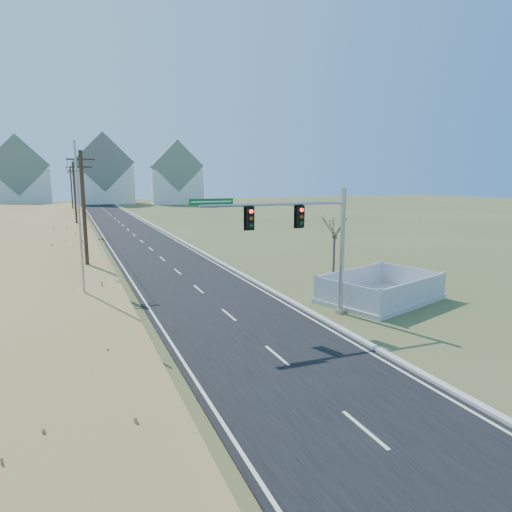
{
  "coord_description": "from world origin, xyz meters",
  "views": [
    {
      "loc": [
        -7.56,
        -18.01,
        7.3
      ],
      "look_at": [
        0.95,
        2.52,
        3.4
      ],
      "focal_mm": 32.0,
      "sensor_mm": 36.0,
      "label": 1
    }
  ],
  "objects_px": {
    "traffic_signal_mast": "(311,238)",
    "open_sign": "(377,304)",
    "bare_tree": "(335,226)",
    "fence_enclosure": "(380,296)",
    "flagpole": "(81,248)"
  },
  "relations": [
    {
      "from": "traffic_signal_mast",
      "to": "open_sign",
      "type": "height_order",
      "value": "traffic_signal_mast"
    },
    {
      "from": "bare_tree",
      "to": "open_sign",
      "type": "bearing_deg",
      "value": -99.81
    },
    {
      "from": "fence_enclosure",
      "to": "flagpole",
      "type": "relative_size",
      "value": 0.88
    },
    {
      "from": "fence_enclosure",
      "to": "bare_tree",
      "type": "bearing_deg",
      "value": 74.49
    },
    {
      "from": "fence_enclosure",
      "to": "bare_tree",
      "type": "relative_size",
      "value": 1.62
    },
    {
      "from": "open_sign",
      "to": "traffic_signal_mast",
      "type": "bearing_deg",
      "value": -168.86
    },
    {
      "from": "fence_enclosure",
      "to": "flagpole",
      "type": "distance_m",
      "value": 17.01
    },
    {
      "from": "open_sign",
      "to": "flagpole",
      "type": "height_order",
      "value": "flagpole"
    },
    {
      "from": "traffic_signal_mast",
      "to": "open_sign",
      "type": "bearing_deg",
      "value": -1.99
    },
    {
      "from": "traffic_signal_mast",
      "to": "bare_tree",
      "type": "bearing_deg",
      "value": 50.73
    },
    {
      "from": "fence_enclosure",
      "to": "flagpole",
      "type": "bearing_deg",
      "value": 149.64
    },
    {
      "from": "traffic_signal_mast",
      "to": "fence_enclosure",
      "type": "height_order",
      "value": "traffic_signal_mast"
    },
    {
      "from": "traffic_signal_mast",
      "to": "fence_enclosure",
      "type": "bearing_deg",
      "value": 13.68
    },
    {
      "from": "traffic_signal_mast",
      "to": "flagpole",
      "type": "relative_size",
      "value": 0.93
    },
    {
      "from": "open_sign",
      "to": "bare_tree",
      "type": "relative_size",
      "value": 0.11
    }
  ]
}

